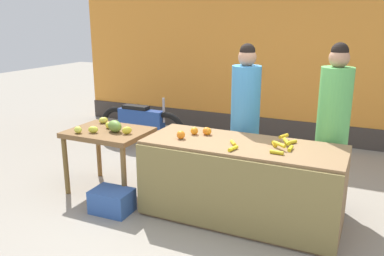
{
  "coord_description": "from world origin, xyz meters",
  "views": [
    {
      "loc": [
        1.49,
        -3.76,
        2.08
      ],
      "look_at": [
        -0.34,
        0.15,
        0.89
      ],
      "focal_mm": 37.26,
      "sensor_mm": 36.0,
      "label": 1
    }
  ],
  "objects_px": {
    "vendor_woman_blue_shirt": "(245,120)",
    "parked_motorcycle": "(141,124)",
    "produce_sack": "(188,159)",
    "vendor_woman_green_shirt": "(332,129)",
    "produce_crate": "(112,201)"
  },
  "relations": [
    {
      "from": "produce_crate",
      "to": "parked_motorcycle",
      "type": "bearing_deg",
      "value": 113.81
    },
    {
      "from": "vendor_woman_blue_shirt",
      "to": "produce_sack",
      "type": "height_order",
      "value": "vendor_woman_blue_shirt"
    },
    {
      "from": "vendor_woman_green_shirt",
      "to": "produce_crate",
      "type": "distance_m",
      "value": 2.53
    },
    {
      "from": "vendor_woman_green_shirt",
      "to": "parked_motorcycle",
      "type": "distance_m",
      "value": 3.27
    },
    {
      "from": "parked_motorcycle",
      "to": "produce_crate",
      "type": "bearing_deg",
      "value": -66.19
    },
    {
      "from": "vendor_woman_green_shirt",
      "to": "vendor_woman_blue_shirt",
      "type": "bearing_deg",
      "value": 178.07
    },
    {
      "from": "vendor_woman_blue_shirt",
      "to": "produce_sack",
      "type": "distance_m",
      "value": 1.01
    },
    {
      "from": "vendor_woman_green_shirt",
      "to": "parked_motorcycle",
      "type": "bearing_deg",
      "value": 161.7
    },
    {
      "from": "vendor_woman_blue_shirt",
      "to": "produce_crate",
      "type": "relative_size",
      "value": 4.12
    },
    {
      "from": "vendor_woman_green_shirt",
      "to": "produce_crate",
      "type": "bearing_deg",
      "value": -152.78
    },
    {
      "from": "vendor_woman_green_shirt",
      "to": "produce_sack",
      "type": "xyz_separation_m",
      "value": [
        -1.78,
        0.1,
        -0.64
      ]
    },
    {
      "from": "produce_sack",
      "to": "vendor_woman_green_shirt",
      "type": "bearing_deg",
      "value": -3.15
    },
    {
      "from": "vendor_woman_blue_shirt",
      "to": "parked_motorcycle",
      "type": "height_order",
      "value": "vendor_woman_blue_shirt"
    },
    {
      "from": "produce_sack",
      "to": "vendor_woman_blue_shirt",
      "type": "bearing_deg",
      "value": -4.68
    },
    {
      "from": "vendor_woman_blue_shirt",
      "to": "parked_motorcycle",
      "type": "relative_size",
      "value": 1.13
    }
  ]
}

